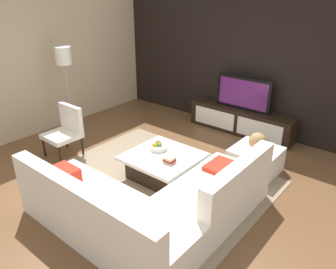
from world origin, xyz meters
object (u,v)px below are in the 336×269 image
object	(u,v)px
floor_lamp	(64,62)
coffee_table	(163,165)
book_stack	(169,160)
television	(243,93)
accent_chair_near	(66,128)
media_console	(241,121)
ottoman	(255,160)
sectional_couch	(150,206)
decorative_ball	(258,141)
fruit_bowl	(158,147)

from	to	relation	value
floor_lamp	coffee_table	bearing A→B (deg)	-3.17
floor_lamp	book_stack	world-z (taller)	floor_lamp
television	floor_lamp	world-z (taller)	floor_lamp
television	accent_chair_near	size ratio (longest dim) A/B	1.29
media_console	ottoman	xyz separation A→B (m)	(0.92, -1.24, -0.05)
coffee_table	television	bearing A→B (deg)	87.51
sectional_couch	coffee_table	bearing A→B (deg)	122.18
book_stack	decorative_ball	bearing A→B (deg)	55.70
fruit_bowl	media_console	bearing A→B (deg)	82.67
decorative_ball	accent_chair_near	bearing A→B (deg)	-151.69
ottoman	fruit_bowl	xyz separation A→B (m)	(-1.20, -0.95, 0.23)
television	decorative_ball	bearing A→B (deg)	-53.48
sectional_couch	coffee_table	size ratio (longest dim) A/B	2.26
ottoman	fruit_bowl	distance (m)	1.55
accent_chair_near	book_stack	xyz separation A→B (m)	(2.01, 0.34, -0.06)
television	ottoman	distance (m)	1.67
sectional_couch	book_stack	world-z (taller)	sectional_couch
media_console	accent_chair_near	xyz separation A→B (m)	(-1.89, -2.76, 0.24)
television	fruit_bowl	bearing A→B (deg)	-97.33
television	decorative_ball	xyz separation A→B (m)	(0.92, -1.24, -0.28)
television	accent_chair_near	world-z (taller)	television
coffee_table	accent_chair_near	size ratio (longest dim) A/B	1.20
media_console	sectional_couch	world-z (taller)	sectional_couch
media_console	sectional_couch	distance (m)	3.30
television	ottoman	bearing A→B (deg)	-53.48
media_console	floor_lamp	distance (m)	3.58
television	fruit_bowl	xyz separation A→B (m)	(-0.28, -2.20, -0.39)
floor_lamp	decorative_ball	world-z (taller)	floor_lamp
floor_lamp	fruit_bowl	xyz separation A→B (m)	(2.32, -0.04, -0.99)
coffee_table	decorative_ball	xyz separation A→B (m)	(1.02, 1.05, 0.33)
coffee_table	sectional_couch	bearing A→B (deg)	-57.82
decorative_ball	floor_lamp	bearing A→B (deg)	-165.43
coffee_table	ottoman	world-z (taller)	ottoman
media_console	fruit_bowl	size ratio (longest dim) A/B	7.62
media_console	coffee_table	xyz separation A→B (m)	(-0.10, -2.30, -0.05)
media_console	coffee_table	distance (m)	2.30
fruit_bowl	decorative_ball	bearing A→B (deg)	38.44
fruit_bowl	ottoman	bearing A→B (deg)	38.44
television	coffee_table	world-z (taller)	television
sectional_couch	coffee_table	world-z (taller)	sectional_couch
television	sectional_couch	distance (m)	3.35
accent_chair_near	decorative_ball	distance (m)	3.19
ottoman	television	bearing A→B (deg)	126.52
media_console	accent_chair_near	size ratio (longest dim) A/B	2.45
book_stack	television	bearing A→B (deg)	92.91
sectional_couch	fruit_bowl	world-z (taller)	sectional_couch
media_console	decorative_ball	xyz separation A→B (m)	(0.92, -1.24, 0.28)
ottoman	decorative_ball	size ratio (longest dim) A/B	2.61
media_console	accent_chair_near	world-z (taller)	accent_chair_near
coffee_table	floor_lamp	world-z (taller)	floor_lamp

